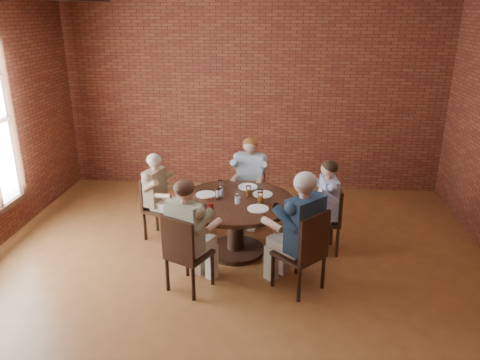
# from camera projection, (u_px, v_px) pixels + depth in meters

# --- Properties ---
(floor) EXTENTS (7.00, 7.00, 0.00)m
(floor) POSITION_uv_depth(u_px,v_px,m) (229.00, 294.00, 5.29)
(floor) COLOR brown
(floor) RESTS_ON ground
(wall_back) EXTENTS (7.00, 0.00, 7.00)m
(wall_back) POSITION_uv_depth(u_px,v_px,m) (252.00, 92.00, 7.98)
(wall_back) COLOR brown
(wall_back) RESTS_ON ground
(dining_table) EXTENTS (1.51, 1.51, 0.75)m
(dining_table) POSITION_uv_depth(u_px,v_px,m) (236.00, 216.00, 6.02)
(dining_table) COLOR black
(dining_table) RESTS_ON floor
(chair_a) EXTENTS (0.44, 0.44, 0.89)m
(chair_a) POSITION_uv_depth(u_px,v_px,m) (329.00, 217.00, 6.07)
(chair_a) COLOR black
(chair_a) RESTS_ON floor
(diner_a) EXTENTS (0.65, 0.55, 1.26)m
(diner_a) POSITION_uv_depth(u_px,v_px,m) (324.00, 207.00, 6.03)
(diner_a) COLOR #384F93
(diner_a) RESTS_ON floor
(chair_b) EXTENTS (0.45, 0.45, 0.92)m
(chair_b) POSITION_uv_depth(u_px,v_px,m) (250.00, 189.00, 7.01)
(chair_b) COLOR black
(chair_b) RESTS_ON floor
(diner_b) EXTENTS (0.57, 0.67, 1.29)m
(diner_b) POSITION_uv_depth(u_px,v_px,m) (249.00, 181.00, 6.89)
(diner_b) COLOR #91A3B8
(diner_b) RESTS_ON floor
(chair_c) EXTENTS (0.46, 0.46, 0.87)m
(chair_c) POSITION_uv_depth(u_px,v_px,m) (155.00, 205.00, 6.48)
(chair_c) COLOR black
(chair_c) RESTS_ON floor
(diner_c) EXTENTS (0.67, 0.60, 1.22)m
(diner_c) POSITION_uv_depth(u_px,v_px,m) (159.00, 197.00, 6.41)
(diner_c) COLOR brown
(diner_c) RESTS_ON floor
(chair_d) EXTENTS (0.57, 0.57, 0.94)m
(chair_d) POSITION_uv_depth(u_px,v_px,m) (184.00, 251.00, 5.18)
(chair_d) COLOR black
(chair_d) RESTS_ON floor
(diner_d) EXTENTS (0.76, 0.81, 1.33)m
(diner_d) POSITION_uv_depth(u_px,v_px,m) (189.00, 236.00, 5.19)
(diner_d) COLOR gray
(diner_d) RESTS_ON floor
(chair_e) EXTENTS (0.66, 0.66, 0.98)m
(chair_e) POSITION_uv_depth(u_px,v_px,m) (306.00, 249.00, 5.18)
(chair_e) COLOR black
(chair_e) RESTS_ON floor
(diner_e) EXTENTS (0.91, 0.91, 1.42)m
(diner_e) POSITION_uv_depth(u_px,v_px,m) (300.00, 232.00, 5.19)
(diner_e) COLOR #192E48
(diner_e) RESTS_ON floor
(plate_a) EXTENTS (0.26, 0.26, 0.01)m
(plate_a) POSITION_uv_depth(u_px,v_px,m) (263.00, 194.00, 6.11)
(plate_a) COLOR white
(plate_a) RESTS_ON dining_table
(plate_b) EXTENTS (0.26, 0.26, 0.01)m
(plate_b) POSITION_uv_depth(u_px,v_px,m) (248.00, 187.00, 6.36)
(plate_b) COLOR white
(plate_b) RESTS_ON dining_table
(plate_c) EXTENTS (0.26, 0.26, 0.01)m
(plate_c) POSITION_uv_depth(u_px,v_px,m) (206.00, 194.00, 6.10)
(plate_c) COLOR white
(plate_c) RESTS_ON dining_table
(plate_d) EXTENTS (0.26, 0.26, 0.01)m
(plate_d) POSITION_uv_depth(u_px,v_px,m) (258.00, 209.00, 5.67)
(plate_d) COLOR white
(plate_d) RESTS_ON dining_table
(glass_a) EXTENTS (0.07, 0.07, 0.14)m
(glass_a) POSITION_uv_depth(u_px,v_px,m) (261.00, 195.00, 5.93)
(glass_a) COLOR white
(glass_a) RESTS_ON dining_table
(glass_b) EXTENTS (0.07, 0.07, 0.14)m
(glass_b) POSITION_uv_depth(u_px,v_px,m) (249.00, 191.00, 6.05)
(glass_b) COLOR white
(glass_b) RESTS_ON dining_table
(glass_c) EXTENTS (0.07, 0.07, 0.14)m
(glass_c) POSITION_uv_depth(u_px,v_px,m) (221.00, 185.00, 6.24)
(glass_c) COLOR white
(glass_c) RESTS_ON dining_table
(glass_d) EXTENTS (0.07, 0.07, 0.14)m
(glass_d) POSITION_uv_depth(u_px,v_px,m) (220.00, 191.00, 6.04)
(glass_d) COLOR white
(glass_d) RESTS_ON dining_table
(glass_e) EXTENTS (0.07, 0.07, 0.14)m
(glass_e) POSITION_uv_depth(u_px,v_px,m) (218.00, 194.00, 5.94)
(glass_e) COLOR white
(glass_e) RESTS_ON dining_table
(glass_f) EXTENTS (0.07, 0.07, 0.14)m
(glass_f) POSITION_uv_depth(u_px,v_px,m) (211.00, 205.00, 5.63)
(glass_f) COLOR white
(glass_f) RESTS_ON dining_table
(glass_g) EXTENTS (0.07, 0.07, 0.14)m
(glass_g) POSITION_uv_depth(u_px,v_px,m) (237.00, 198.00, 5.81)
(glass_g) COLOR white
(glass_g) RESTS_ON dining_table
(glass_h) EXTENTS (0.07, 0.07, 0.14)m
(glass_h) POSITION_uv_depth(u_px,v_px,m) (260.00, 198.00, 5.83)
(glass_h) COLOR white
(glass_h) RESTS_ON dining_table
(smartphone) EXTENTS (0.08, 0.14, 0.01)m
(smartphone) POSITION_uv_depth(u_px,v_px,m) (276.00, 205.00, 5.77)
(smartphone) COLOR black
(smartphone) RESTS_ON dining_table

